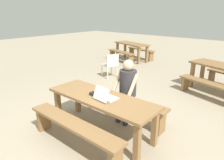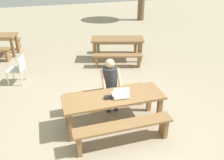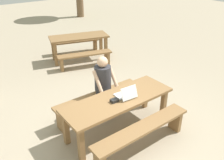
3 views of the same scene
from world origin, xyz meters
name	(u,v)px [view 3 (image 3 of 3)]	position (x,y,z in m)	size (l,w,h in m)	color
ground_plane	(118,129)	(0.00, 0.00, 0.00)	(30.00, 30.00, 0.00)	tan
picnic_table_front	(118,103)	(0.00, 0.00, 0.60)	(2.10, 0.71, 0.70)	olive
bench_near	(142,132)	(0.00, -0.64, 0.36)	(1.93, 0.30, 0.47)	olive
bench_far	(99,99)	(0.00, 0.64, 0.36)	(1.93, 0.30, 0.47)	olive
laptop	(126,94)	(0.14, -0.04, 0.76)	(0.35, 0.35, 0.24)	white
small_pouch	(114,100)	(-0.13, -0.05, 0.73)	(0.14, 0.10, 0.05)	black
person_seated	(104,81)	(0.11, 0.61, 0.75)	(0.44, 0.42, 1.26)	#333847
picnic_table_rear	(79,40)	(1.21, 3.48, 0.64)	(1.90, 1.17, 0.77)	olive
bench_rear_south	(85,57)	(1.03, 2.87, 0.32)	(1.62, 0.74, 0.43)	olive
bench_rear_north	(75,44)	(1.39, 4.10, 0.32)	(1.62, 0.74, 0.43)	olive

